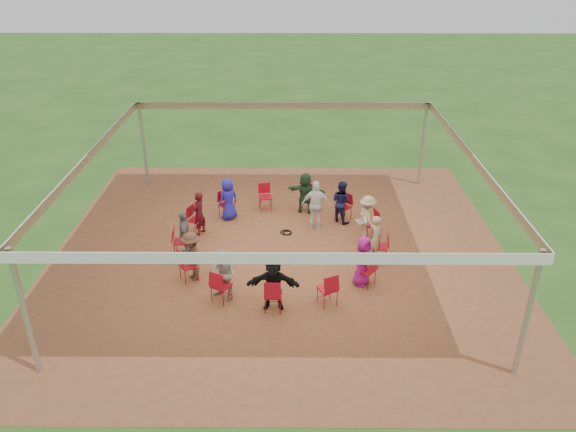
{
  "coord_description": "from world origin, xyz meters",
  "views": [
    {
      "loc": [
        0.3,
        -14.06,
        8.26
      ],
      "look_at": [
        0.21,
        0.3,
        1.01
      ],
      "focal_mm": 35.0,
      "sensor_mm": 36.0,
      "label": 1
    }
  ],
  "objects_px": {
    "chair_1": "(343,207)",
    "person_seated_10": "(376,239)",
    "person_seated_0": "(367,217)",
    "person_seated_5": "(185,234)",
    "chair_0": "(370,224)",
    "person_seated_7": "(224,275)",
    "chair_10": "(327,289)",
    "person_seated_2": "(305,193)",
    "chair_11": "(366,270)",
    "person_seated_8": "(273,284)",
    "chair_7": "(188,266)",
    "chair_8": "(221,286)",
    "chair_2": "(306,198)",
    "chair_6": "(181,241)",
    "person_seated_4": "(199,214)",
    "laptop": "(362,219)",
    "chair_3": "(265,197)",
    "standing_person": "(316,205)",
    "person_seated_3": "(228,199)",
    "person_seated_9": "(363,261)",
    "person_seated_1": "(341,202)",
    "chair_5": "(196,220)",
    "chair_12": "(380,247)",
    "chair_4": "(227,205)",
    "cable_coil": "(287,233)",
    "chair_9": "(273,295)",
    "person_seated_6": "(192,256)"
  },
  "relations": [
    {
      "from": "chair_3",
      "to": "laptop",
      "type": "distance_m",
      "value": 3.58
    },
    {
      "from": "chair_4",
      "to": "chair_6",
      "type": "relative_size",
      "value": 1.0
    },
    {
      "from": "chair_1",
      "to": "person_seated_10",
      "type": "xyz_separation_m",
      "value": [
        0.7,
        -2.48,
        0.24
      ]
    },
    {
      "from": "person_seated_3",
      "to": "person_seated_4",
      "type": "xyz_separation_m",
      "value": [
        -0.78,
        -1.03,
        0.0
      ]
    },
    {
      "from": "chair_10",
      "to": "laptop",
      "type": "xyz_separation_m",
      "value": [
        1.22,
        3.36,
        0.2
      ]
    },
    {
      "from": "person_seated_1",
      "to": "person_seated_8",
      "type": "bearing_deg",
      "value": 110.77
    },
    {
      "from": "chair_2",
      "to": "chair_6",
      "type": "height_order",
      "value": "same"
    },
    {
      "from": "chair_3",
      "to": "person_seated_0",
      "type": "distance_m",
      "value": 3.68
    },
    {
      "from": "chair_8",
      "to": "laptop",
      "type": "xyz_separation_m",
      "value": [
        3.85,
        3.24,
        0.2
      ]
    },
    {
      "from": "chair_10",
      "to": "chair_1",
      "type": "bearing_deg",
      "value": 55.38
    },
    {
      "from": "chair_5",
      "to": "person_seated_4",
      "type": "xyz_separation_m",
      "value": [
        0.11,
        -0.05,
        0.24
      ]
    },
    {
      "from": "chair_10",
      "to": "person_seated_2",
      "type": "distance_m",
      "value": 5.18
    },
    {
      "from": "chair_6",
      "to": "chair_9",
      "type": "height_order",
      "value": "same"
    },
    {
      "from": "chair_7",
      "to": "person_seated_8",
      "type": "height_order",
      "value": "person_seated_8"
    },
    {
      "from": "chair_12",
      "to": "person_seated_1",
      "type": "relative_size",
      "value": 0.65
    },
    {
      "from": "chair_10",
      "to": "chair_11",
      "type": "xyz_separation_m",
      "value": [
        1.05,
        0.85,
        0.0
      ]
    },
    {
      "from": "person_seated_7",
      "to": "person_seated_3",
      "type": "bearing_deg",
      "value": 124.62
    },
    {
      "from": "person_seated_9",
      "to": "person_seated_10",
      "type": "relative_size",
      "value": 1.0
    },
    {
      "from": "laptop",
      "to": "person_seated_3",
      "type": "bearing_deg",
      "value": 54.19
    },
    {
      "from": "chair_2",
      "to": "laptop",
      "type": "bearing_deg",
      "value": 146.65
    },
    {
      "from": "chair_2",
      "to": "person_seated_6",
      "type": "xyz_separation_m",
      "value": [
        -3.1,
        -4.15,
        0.24
      ]
    },
    {
      "from": "chair_4",
      "to": "standing_person",
      "type": "distance_m",
      "value": 2.96
    },
    {
      "from": "chair_11",
      "to": "person_seated_8",
      "type": "height_order",
      "value": "person_seated_8"
    },
    {
      "from": "chair_5",
      "to": "person_seated_0",
      "type": "height_order",
      "value": "person_seated_0"
    },
    {
      "from": "chair_1",
      "to": "cable_coil",
      "type": "distance_m",
      "value": 2.07
    },
    {
      "from": "chair_11",
      "to": "laptop",
      "type": "xyz_separation_m",
      "value": [
        0.17,
        2.51,
        0.2
      ]
    },
    {
      "from": "chair_3",
      "to": "person_seated_8",
      "type": "height_order",
      "value": "person_seated_8"
    },
    {
      "from": "person_seated_4",
      "to": "standing_person",
      "type": "distance_m",
      "value": 3.59
    },
    {
      "from": "chair_5",
      "to": "person_seated_7",
      "type": "bearing_deg",
      "value": 42.94
    },
    {
      "from": "person_seated_3",
      "to": "standing_person",
      "type": "distance_m",
      "value": 2.84
    },
    {
      "from": "person_seated_5",
      "to": "chair_7",
      "type": "bearing_deg",
      "value": 8.82
    },
    {
      "from": "chair_4",
      "to": "person_seated_8",
      "type": "xyz_separation_m",
      "value": [
        1.66,
        -4.91,
        0.24
      ]
    },
    {
      "from": "chair_7",
      "to": "person_seated_2",
      "type": "height_order",
      "value": "person_seated_2"
    },
    {
      "from": "chair_3",
      "to": "person_seated_4",
      "type": "relative_size",
      "value": 0.65
    },
    {
      "from": "chair_7",
      "to": "person_seated_0",
      "type": "height_order",
      "value": "person_seated_0"
    },
    {
      "from": "chair_4",
      "to": "person_seated_5",
      "type": "bearing_deg",
      "value": 30.06
    },
    {
      "from": "person_seated_1",
      "to": "laptop",
      "type": "bearing_deg",
      "value": 159.14
    },
    {
      "from": "chair_7",
      "to": "person_seated_1",
      "type": "bearing_deg",
      "value": 96.77
    },
    {
      "from": "person_seated_0",
      "to": "person_seated_5",
      "type": "relative_size",
      "value": 1.0
    },
    {
      "from": "person_seated_6",
      "to": "laptop",
      "type": "xyz_separation_m",
      "value": [
        4.72,
        2.23,
        -0.04
      ]
    },
    {
      "from": "chair_11",
      "to": "chair_7",
      "type": "bearing_deg",
      "value": 124.62
    },
    {
      "from": "chair_11",
      "to": "person_seated_9",
      "type": "relative_size",
      "value": 0.65
    },
    {
      "from": "laptop",
      "to": "person_seated_10",
      "type": "bearing_deg",
      "value": 173.17
    },
    {
      "from": "chair_12",
      "to": "chair_10",
      "type": "bearing_deg",
      "value": 152.31
    },
    {
      "from": "chair_2",
      "to": "chair_5",
      "type": "distance_m",
      "value": 3.75
    },
    {
      "from": "chair_7",
      "to": "chair_8",
      "type": "relative_size",
      "value": 1.0
    },
    {
      "from": "chair_11",
      "to": "person_seated_8",
      "type": "relative_size",
      "value": 0.65
    },
    {
      "from": "chair_10",
      "to": "person_seated_5",
      "type": "height_order",
      "value": "person_seated_5"
    },
    {
      "from": "person_seated_4",
      "to": "laptop",
      "type": "xyz_separation_m",
      "value": [
        4.91,
        -0.28,
        -0.04
      ]
    },
    {
      "from": "chair_0",
      "to": "person_seated_7",
      "type": "relative_size",
      "value": 0.65
    }
  ]
}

